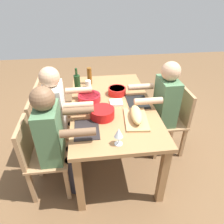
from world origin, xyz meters
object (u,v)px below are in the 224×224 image
at_px(beer_bottle, 90,76).
at_px(wine_glass, 119,133).
at_px(diner_far_center, 162,104).
at_px(bread_loaf, 136,114).
at_px(chair_far_center, 174,118).
at_px(napkin_stack, 116,102).
at_px(serving_bowl_salad, 89,97).
at_px(chair_near_left, 50,107).
at_px(wine_bottle, 77,82).
at_px(chair_near_center, 45,127).
at_px(serving_bowl_pasta, 117,91).
at_px(cup_near_left, 88,84).
at_px(cutting_board, 136,119).
at_px(chair_near_right, 39,154).
at_px(dining_table, 112,111).
at_px(diner_near_center, 59,110).
at_px(serving_bowl_fruit, 102,113).
at_px(diner_near_right, 55,136).

xyz_separation_m(beer_bottle, wine_glass, (1.24, 0.20, 0.01)).
bearing_deg(diner_far_center, bread_loaf, -48.86).
bearing_deg(chair_far_center, napkin_stack, -90.13).
xyz_separation_m(diner_far_center, serving_bowl_salad, (-0.11, -0.84, 0.08)).
height_order(diner_far_center, chair_near_left, diner_far_center).
relative_size(serving_bowl_salad, wine_bottle, 0.89).
distance_m(chair_near_center, serving_bowl_salad, 0.61).
relative_size(serving_bowl_pasta, beer_bottle, 0.96).
height_order(chair_near_center, diner_far_center, diner_far_center).
bearing_deg(chair_far_center, bread_loaf, -59.21).
relative_size(chair_near_left, beer_bottle, 3.86).
bearing_deg(chair_near_left, serving_bowl_pasta, 75.64).
height_order(bread_loaf, wine_glass, wine_glass).
distance_m(bread_loaf, wine_bottle, 0.93).
height_order(chair_far_center, serving_bowl_salad, chair_far_center).
xyz_separation_m(beer_bottle, napkin_stack, (0.56, 0.27, -0.10)).
xyz_separation_m(chair_near_center, cup_near_left, (-0.45, 0.52, 0.30)).
relative_size(serving_bowl_salad, cutting_board, 0.64).
bearing_deg(cup_near_left, chair_near_right, -30.39).
bearing_deg(dining_table, chair_near_center, -90.00).
relative_size(dining_table, napkin_stack, 11.48).
bearing_deg(chair_far_center, diner_far_center, -90.00).
relative_size(chair_near_center, beer_bottle, 3.86).
relative_size(diner_near_center, serving_bowl_salad, 4.66).
distance_m(serving_bowl_pasta, wine_bottle, 0.50).
bearing_deg(napkin_stack, cutting_board, 23.31).
bearing_deg(chair_near_left, dining_table, 60.25).
bearing_deg(chair_near_center, serving_bowl_salad, 101.60).
bearing_deg(bread_loaf, serving_bowl_salad, -135.47).
height_order(cutting_board, napkin_stack, napkin_stack).
distance_m(serving_bowl_salad, wine_glass, 0.82).
relative_size(diner_near_center, cutting_board, 3.00).
distance_m(chair_near_left, serving_bowl_fruit, 1.00).
bearing_deg(wine_glass, cutting_board, 145.69).
relative_size(serving_bowl_fruit, cutting_board, 0.62).
xyz_separation_m(chair_near_left, wine_glass, (1.12, 0.74, 0.37)).
bearing_deg(chair_near_left, chair_far_center, 74.05).
distance_m(diner_near_right, serving_bowl_salad, 0.65).
distance_m(cutting_board, wine_bottle, 0.93).
height_order(chair_near_right, napkin_stack, chair_near_right).
bearing_deg(dining_table, serving_bowl_salad, -113.46).
bearing_deg(chair_far_center, dining_table, -90.00).
bearing_deg(dining_table, diner_far_center, 90.00).
distance_m(chair_near_center, diner_far_center, 1.38).
distance_m(bread_loaf, cup_near_left, 0.91).
distance_m(dining_table, beer_bottle, 0.64).
bearing_deg(serving_bowl_pasta, bread_loaf, 10.76).
relative_size(cutting_board, cup_near_left, 4.22).
relative_size(diner_near_center, beer_bottle, 5.45).
bearing_deg(wine_glass, chair_near_left, -146.35).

